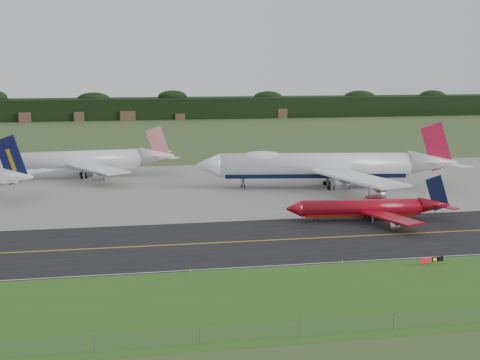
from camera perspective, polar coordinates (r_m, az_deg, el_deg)
The scene contains 14 objects.
ground at distance 131.16m, azimuth 7.16°, elevation -4.44°, with size 600.00×600.00×0.00m, color #2F4822.
grass_verge at distance 99.75m, azimuth 13.23°, elevation -9.31°, with size 400.00×30.00×0.01m, color #30601C.
taxiway at distance 127.47m, azimuth 7.70°, elevation -4.87°, with size 400.00×32.00×0.02m, color black.
apron at distance 179.32m, azimuth 2.31°, elevation -0.46°, with size 400.00×78.00×0.01m, color gray.
taxiway_centreline at distance 127.47m, azimuth 7.70°, elevation -4.86°, with size 400.00×0.40×0.00m, color gold.
taxiway_edge_line at distance 113.39m, azimuth 10.11°, elevation -6.82°, with size 400.00×0.25×0.00m, color silver.
perimeter_fence at distance 88.38m, azimuth 16.65°, elevation -11.27°, with size 320.00×0.10×320.00m.
horizon_treeline at distance 397.65m, azimuth -4.70°, elevation 6.07°, with size 700.00×25.00×12.00m.
jet_ba_747 at distance 176.13m, azimuth 7.21°, elevation 1.23°, with size 68.94×56.58×17.35m.
jet_red_737 at distance 141.87m, azimuth 11.02°, elevation -2.36°, with size 34.90×28.35×9.42m.
jet_star_tail at distance 196.52m, azimuth -13.33°, elevation 1.60°, with size 53.85×44.88×14.19m.
taxiway_sign at distance 113.32m, azimuth 16.04°, elevation -6.56°, with size 4.24×0.60×1.42m.
edge_marker_left at distance 106.15m, azimuth -4.28°, elevation -7.73°, with size 0.16×0.16×0.50m, color yellow.
edge_marker_center at distance 111.36m, azimuth 8.70°, elevation -6.97°, with size 0.16×0.16×0.50m, color yellow.
Camera 1 is at (-38.46, -121.10, 32.54)m, focal length 50.00 mm.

